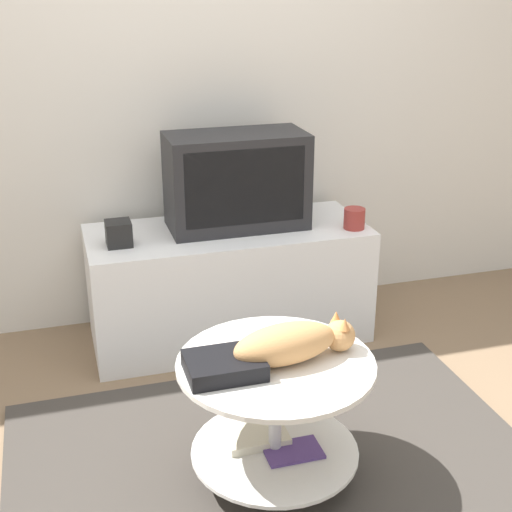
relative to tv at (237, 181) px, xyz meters
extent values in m
plane|color=#7F664C|center=(-0.15, -1.18, -0.77)|extent=(12.00, 12.00, 0.00)
cube|color=silver|center=(-0.15, 0.32, 0.53)|extent=(8.00, 0.05, 2.60)
cube|color=#3D3833|center=(-0.15, -1.18, -0.76)|extent=(1.89, 1.56, 0.02)
cube|color=white|center=(-0.05, -0.03, -0.50)|extent=(1.30, 0.54, 0.55)
cube|color=silver|center=(-0.05, -0.30, -0.44)|extent=(0.59, 0.01, 0.15)
cube|color=#232326|center=(0.00, 0.00, 0.00)|extent=(0.63, 0.31, 0.44)
cube|color=black|center=(0.00, -0.15, 0.01)|extent=(0.55, 0.01, 0.34)
cube|color=black|center=(-0.56, -0.10, -0.17)|extent=(0.11, 0.11, 0.11)
cylinder|color=#99332D|center=(0.51, -0.19, -0.17)|extent=(0.10, 0.10, 0.10)
cylinder|color=#B2B2B7|center=(-0.17, -1.13, -0.75)|extent=(0.28, 0.28, 0.01)
cylinder|color=#B7B7BC|center=(-0.17, -1.13, -0.53)|extent=(0.04, 0.04, 0.44)
cylinder|color=silver|center=(-0.17, -1.13, -0.64)|extent=(0.58, 0.58, 0.01)
cylinder|color=silver|center=(-0.17, -1.13, -0.30)|extent=(0.66, 0.66, 0.02)
cube|color=beige|center=(-0.22, -1.06, -0.62)|extent=(0.22, 0.15, 0.03)
cube|color=#51387A|center=(-0.12, -1.17, -0.63)|extent=(0.19, 0.13, 0.01)
cube|color=black|center=(-0.35, -1.15, -0.26)|extent=(0.24, 0.19, 0.06)
ellipsoid|color=tan|center=(-0.15, -1.14, -0.22)|extent=(0.37, 0.20, 0.13)
sphere|color=tan|center=(0.05, -1.11, -0.24)|extent=(0.11, 0.11, 0.11)
cone|color=#D18447|center=(0.05, -1.09, -0.18)|extent=(0.04, 0.04, 0.04)
cone|color=#D18447|center=(0.06, -1.14, -0.18)|extent=(0.04, 0.04, 0.04)
ellipsoid|color=#D18447|center=(-0.37, -1.17, -0.26)|extent=(0.14, 0.06, 0.05)
camera|label=1|loc=(-0.81, -3.05, 0.90)|focal=50.00mm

